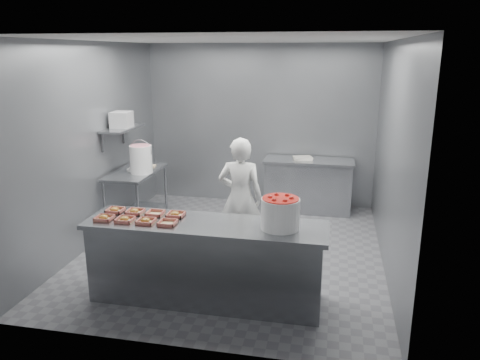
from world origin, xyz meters
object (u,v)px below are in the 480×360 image
tray_4 (115,210)px  tray_7 (176,214)px  tray_1 (125,219)px  appliance (122,120)px  tray_0 (104,218)px  worker (240,198)px  prep_table (137,190)px  back_counter (308,185)px  tray_2 (146,221)px  tray_5 (135,212)px  service_counter (206,261)px  strawberry_tub (280,212)px  tray_3 (168,223)px  glaze_bucket (141,159)px  tray_6 (155,213)px

tray_4 → tray_7: bearing=0.0°
tray_1 → appliance: bearing=114.9°
tray_0 → worker: 1.84m
prep_table → tray_1: size_ratio=6.40×
tray_0 → tray_7: (0.72, 0.26, 0.00)m
prep_table → appliance: appliance is taller
back_counter → tray_2: bearing=-114.2°
tray_5 → worker: bearing=48.3°
service_counter → tray_0: (-1.10, -0.13, 0.47)m
tray_0 → strawberry_tub: size_ratio=0.47×
tray_3 → glaze_bucket: size_ratio=0.37×
strawberry_tub → glaze_bucket: size_ratio=0.79×
tray_0 → tray_3: bearing=0.0°
tray_2 → glaze_bucket: glaze_bucket is taller
tray_0 → tray_3: size_ratio=1.00×
tray_1 → tray_4: bearing=132.7°
prep_table → tray_3: (1.28, -2.08, 0.33)m
service_counter → tray_6: size_ratio=13.88×
prep_table → strawberry_tub: (2.45, -1.95, 0.48)m
service_counter → tray_0: size_ratio=13.88×
worker → appliance: appliance is taller
tray_4 → tray_7: (0.72, 0.00, 0.00)m
tray_4 → tray_2: bearing=-28.5°
tray_4 → glaze_bucket: bearing=103.4°
tray_5 → tray_7: (0.48, 0.00, 0.00)m
tray_3 → appliance: bearing=124.9°
tray_4 → tray_1: bearing=-47.3°
back_counter → tray_0: 3.95m
tray_3 → strawberry_tub: (1.17, 0.13, 0.15)m
tray_1 → tray_6: 0.36m
tray_2 → tray_3: size_ratio=1.00×
tray_3 → glaze_bucket: (-1.14, 1.99, 0.20)m
back_counter → tray_1: size_ratio=8.01×
service_counter → prep_table: (-1.65, 1.95, 0.14)m
tray_3 → appliance: size_ratio=0.60×
tray_0 → glaze_bucket: 2.04m
tray_0 → prep_table: bearing=104.9°
service_counter → worker: bearing=84.1°
tray_3 → tray_2: bearing=-180.0°
prep_table → tray_0: bearing=-75.1°
prep_table → tray_6: tray_6 is taller
tray_5 → strawberry_tub: (1.65, -0.13, 0.15)m
back_counter → glaze_bucket: 2.86m
service_counter → tray_6: bearing=168.0°
tray_6 → glaze_bucket: size_ratio=0.37×
tray_2 → tray_4: same height
tray_4 → worker: 1.66m
strawberry_tub → appliance: bearing=143.4°
tray_4 → tray_7: size_ratio=1.00×
tray_0 → tray_4: bearing=90.0°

